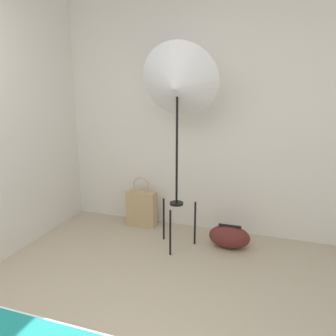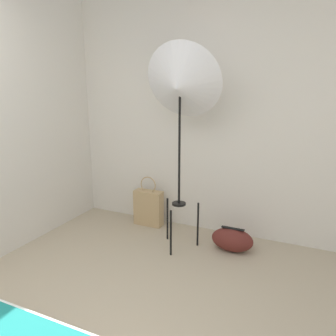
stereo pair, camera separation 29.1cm
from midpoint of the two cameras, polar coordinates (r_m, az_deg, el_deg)
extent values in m
cube|color=silver|center=(3.61, 6.89, 9.35)|extent=(8.00, 0.05, 2.60)
cylinder|color=black|center=(3.18, 3.17, -11.29)|extent=(0.02, 0.02, 0.46)
cylinder|color=black|center=(3.49, 2.33, -8.91)|extent=(0.02, 0.02, 0.46)
cylinder|color=black|center=(3.39, 7.72, -9.77)|extent=(0.02, 0.02, 0.46)
cylinder|color=black|center=(3.26, 4.48, -6.27)|extent=(0.14, 0.14, 0.02)
cylinder|color=black|center=(3.11, 4.69, 3.66)|extent=(0.02, 0.02, 1.14)
cone|color=silver|center=(3.06, 4.91, 14.27)|extent=(0.74, 0.47, 0.76)
cube|color=tan|center=(3.85, -1.24, -7.00)|extent=(0.33, 0.13, 0.41)
torus|color=tan|center=(3.76, -1.26, -2.99)|extent=(0.20, 0.01, 0.20)
ellipsoid|color=#5B231E|center=(3.40, 13.61, -12.09)|extent=(0.41, 0.23, 0.23)
cube|color=black|center=(3.35, 13.73, -10.24)|extent=(0.23, 0.04, 0.01)
camera|label=1|loc=(0.15, -87.14, 0.72)|focal=35.00mm
camera|label=2|loc=(0.15, 92.86, -0.72)|focal=35.00mm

